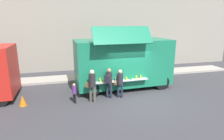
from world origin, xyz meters
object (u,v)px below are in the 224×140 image
child_near_queue (74,91)px  traffic_cone_orange (23,101)px  customer_rear_waiting (92,83)px  food_truck_main (123,62)px  customer_front_ordering (120,81)px  trash_bin (162,68)px  customer_mid_with_backpack (109,80)px

child_near_queue → traffic_cone_orange: bearing=143.0°
traffic_cone_orange → customer_rear_waiting: 3.62m
food_truck_main → customer_front_ordering: size_ratio=3.70×
trash_bin → child_near_queue: size_ratio=0.96×
food_truck_main → trash_bin: 4.83m
food_truck_main → trash_bin: bearing=27.6°
food_truck_main → traffic_cone_orange: food_truck_main is taller
food_truck_main → traffic_cone_orange: size_ratio=10.89×
traffic_cone_orange → customer_front_ordering: customer_front_ordering is taller
trash_bin → customer_mid_with_backpack: 6.64m
customer_rear_waiting → child_near_queue: customer_rear_waiting is taller
food_truck_main → customer_rear_waiting: bearing=-142.7°
customer_front_ordering → child_near_queue: customer_front_ordering is taller
trash_bin → customer_mid_with_backpack: bearing=-144.1°
trash_bin → customer_rear_waiting: bearing=-146.6°
trash_bin → customer_front_ordering: bearing=-140.2°
traffic_cone_orange → child_near_queue: bearing=-7.5°
customer_front_ordering → customer_mid_with_backpack: 0.62m
customer_front_ordering → customer_mid_with_backpack: customer_mid_with_backpack is taller
food_truck_main → trash_bin: food_truck_main is taller
customer_front_ordering → customer_rear_waiting: customer_rear_waiting is taller
customer_front_ordering → child_near_queue: size_ratio=1.49×
food_truck_main → customer_front_ordering: 1.91m
traffic_cone_orange → trash_bin: trash_bin is taller
customer_rear_waiting → child_near_queue: bearing=123.1°
customer_mid_with_backpack → customer_rear_waiting: customer_rear_waiting is taller
child_near_queue → customer_mid_with_backpack: bearing=-22.9°
traffic_cone_orange → customer_front_ordering: size_ratio=0.34×
trash_bin → customer_rear_waiting: (-6.34, -4.18, 0.53)m
customer_front_ordering → trash_bin: bearing=-18.3°
customer_mid_with_backpack → child_near_queue: customer_mid_with_backpack is taller
customer_front_ordering → customer_mid_with_backpack: (-0.61, 0.07, 0.08)m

